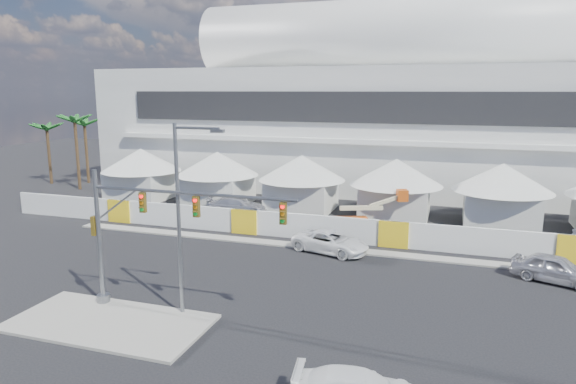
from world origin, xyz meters
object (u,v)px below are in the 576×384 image
(pickup_curb, at_px, (330,242))
(boom_lift, at_px, (355,220))
(traffic_mast, at_px, (138,232))
(streetlight_median, at_px, (183,207))
(lot_car_c, at_px, (237,206))
(sedan_silver, at_px, (556,269))

(pickup_curb, distance_m, boom_lift, 6.32)
(traffic_mast, xyz_separation_m, streetlight_median, (2.55, 0.20, 1.47))
(streetlight_median, relative_size, boom_lift, 1.41)
(pickup_curb, xyz_separation_m, boom_lift, (0.59, 6.29, 0.14))
(pickup_curb, xyz_separation_m, traffic_mast, (-7.20, -12.85, 3.53))
(pickup_curb, distance_m, lot_car_c, 13.99)
(pickup_curb, relative_size, boom_lift, 0.81)
(streetlight_median, bearing_deg, lot_car_c, 106.86)
(sedan_silver, height_order, pickup_curb, sedan_silver)
(streetlight_median, distance_m, boom_lift, 20.25)
(lot_car_c, bearing_deg, pickup_curb, -139.59)
(lot_car_c, distance_m, traffic_mast, 22.03)
(boom_lift, bearing_deg, streetlight_median, -126.10)
(traffic_mast, bearing_deg, pickup_curb, 60.75)
(sedan_silver, distance_m, lot_car_c, 27.40)
(sedan_silver, xyz_separation_m, lot_car_c, (-25.50, 10.03, -0.03))
(sedan_silver, relative_size, lot_car_c, 0.89)
(lot_car_c, bearing_deg, traffic_mast, 178.36)
(pickup_curb, height_order, traffic_mast, traffic_mast)
(lot_car_c, xyz_separation_m, streetlight_median, (6.43, -21.20, 4.96))
(sedan_silver, bearing_deg, traffic_mast, 138.66)
(lot_car_c, relative_size, streetlight_median, 0.58)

